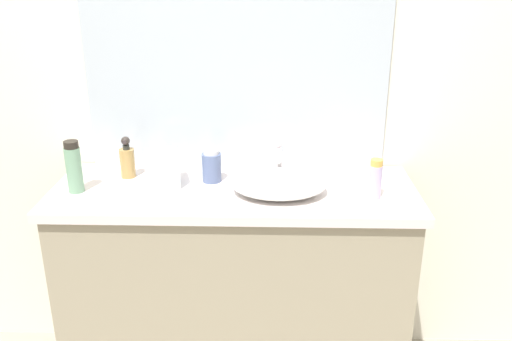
{
  "coord_description": "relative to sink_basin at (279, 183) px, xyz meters",
  "views": [
    {
      "loc": [
        0.15,
        -1.47,
        1.71
      ],
      "look_at": [
        0.1,
        0.42,
        0.97
      ],
      "focal_mm": 38.33,
      "sensor_mm": 36.0,
      "label": 1
    }
  ],
  "objects": [
    {
      "name": "wall_mirror_panel",
      "position": [
        -0.17,
        0.3,
        0.43
      ],
      "size": [
        1.21,
        0.01,
        0.94
      ],
      "primitive_type": "cube",
      "color": "#B2BCC6",
      "rests_on": "vanity_counter"
    },
    {
      "name": "faucet",
      "position": [
        0.0,
        0.15,
        0.04
      ],
      "size": [
        0.03,
        0.13,
        0.15
      ],
      "color": "silver",
      "rests_on": "vanity_counter"
    },
    {
      "name": "vanity_counter",
      "position": [
        -0.17,
        0.05,
        -0.49
      ],
      "size": [
        1.38,
        0.5,
        0.89
      ],
      "color": "gray",
      "rests_on": "ground"
    },
    {
      "name": "bathroom_wall_rear",
      "position": [
        -0.18,
        0.34,
        0.37
      ],
      "size": [
        6.0,
        0.06,
        2.6
      ],
      "primitive_type": "cube",
      "color": "silver",
      "rests_on": "ground"
    },
    {
      "name": "soap_dispenser",
      "position": [
        -0.6,
        0.15,
        0.03
      ],
      "size": [
        0.06,
        0.06,
        0.17
      ],
      "color": "#AC8548",
      "rests_on": "vanity_counter"
    },
    {
      "name": "perfume_bottle",
      "position": [
        -0.26,
        0.12,
        0.02
      ],
      "size": [
        0.07,
        0.07,
        0.13
      ],
      "color": "slate",
      "rests_on": "vanity_counter"
    },
    {
      "name": "sink_basin",
      "position": [
        0.0,
        0.0,
        0.0
      ],
      "size": [
        0.35,
        0.27,
        0.08
      ],
      "primitive_type": "ellipsoid",
      "color": "white",
      "rests_on": "vanity_counter"
    },
    {
      "name": "tissue_box",
      "position": [
        -0.44,
        0.07,
        0.04
      ],
      "size": [
        0.15,
        0.15,
        0.18
      ],
      "color": "silver",
      "rests_on": "vanity_counter"
    },
    {
      "name": "lotion_bottle",
      "position": [
        0.35,
        -0.03,
        0.03
      ],
      "size": [
        0.05,
        0.05,
        0.15
      ],
      "color": "#BDACD9",
      "rests_on": "vanity_counter"
    },
    {
      "name": "spray_can",
      "position": [
        -0.76,
        -0.0,
        0.06
      ],
      "size": [
        0.06,
        0.06,
        0.2
      ],
      "color": "gray",
      "rests_on": "vanity_counter"
    }
  ]
}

